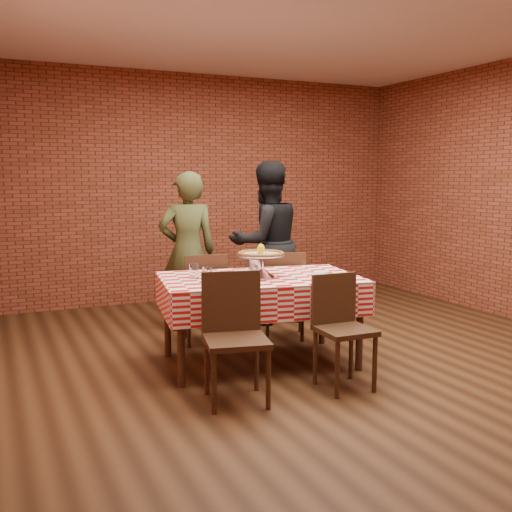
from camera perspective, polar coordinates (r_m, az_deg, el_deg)
name	(u,v)px	position (r m, az deg, el deg)	size (l,w,h in m)	color
ground	(321,360)	(5.31, 6.29, -9.95)	(6.00, 6.00, 0.00)	black
back_wall	(204,188)	(7.78, -5.06, 6.54)	(5.50, 5.50, 0.00)	brown
table	(260,320)	(5.10, 0.37, -6.24)	(1.64, 0.99, 0.75)	#402815
tablecloth	(260,293)	(5.05, 0.37, -3.58)	(1.68, 1.02, 0.28)	red
pizza_stand	(261,266)	(5.00, 0.48, -0.97)	(0.42, 0.42, 0.19)	silver
pizza	(261,254)	(4.99, 0.48, 0.15)	(0.40, 0.40, 0.03)	beige
lemon	(261,249)	(4.98, 0.48, 0.70)	(0.07, 0.07, 0.09)	yellow
water_glass_left	(207,274)	(4.75, -4.72, -1.79)	(0.08, 0.08, 0.13)	white
water_glass_right	(194,270)	(4.98, -6.00, -1.37)	(0.08, 0.08, 0.13)	white
side_plate	(320,274)	(5.13, 6.19, -1.78)	(0.17, 0.17, 0.01)	white
sweetener_packet_a	(332,276)	(5.07, 7.36, -1.96)	(0.05, 0.04, 0.01)	white
sweetener_packet_b	(329,276)	(5.09, 7.03, -1.90)	(0.05, 0.04, 0.01)	white
condiment_caddy	(254,264)	(5.29, -0.23, -0.78)	(0.09, 0.08, 0.13)	silver
chair_near_left	(236,339)	(4.22, -1.92, -8.06)	(0.44, 0.44, 0.92)	#402815
chair_near_right	(345,333)	(4.54, 8.59, -7.37)	(0.39, 0.39, 0.86)	#402815
chair_far_left	(204,298)	(5.75, -5.05, -4.02)	(0.40, 0.40, 0.88)	#402815
chair_far_right	(284,294)	(5.92, 2.76, -3.65)	(0.40, 0.40, 0.88)	#402815
diner_olive	(188,251)	(6.19, -6.63, 0.44)	(0.60, 0.40, 1.65)	#3E4522
diner_black	(266,243)	(6.46, 1.02, 1.28)	(0.86, 0.67, 1.76)	black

